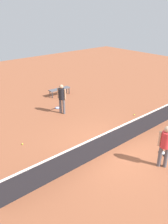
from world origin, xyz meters
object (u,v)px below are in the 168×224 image
object	(u,v)px
player_near_side	(62,97)
courtside_bench	(60,89)
tennis_racket_near_player	(57,108)
tennis_racket_far_player	(162,153)
tennis_ball_midcourt	(134,115)
tennis_ball_by_net	(140,126)
player_far_side	(165,143)
tennis_ball_near_player	(22,144)

from	to	relation	value
player_near_side	courtside_bench	xyz separation A→B (m)	(-1.59, -2.52, -0.59)
tennis_racket_near_player	tennis_racket_far_player	size ratio (longest dim) A/B	1.06
tennis_ball_midcourt	courtside_bench	distance (m)	5.51
tennis_ball_by_net	player_far_side	bearing A→B (deg)	51.34
tennis_racket_near_player	courtside_bench	bearing A→B (deg)	-128.74
tennis_racket_near_player	tennis_ball_by_net	size ratio (longest dim) A/B	9.08
tennis_ball_midcourt	courtside_bench	world-z (taller)	courtside_bench
tennis_racket_near_player	tennis_racket_far_player	bearing A→B (deg)	95.21
player_far_side	tennis_racket_far_player	size ratio (longest dim) A/B	3.01
player_far_side	tennis_ball_by_net	xyz separation A→B (m)	(-2.00, -2.50, -0.98)
player_far_side	tennis_ball_midcourt	bearing A→B (deg)	-128.75
tennis_racket_near_player	courtside_bench	xyz separation A→B (m)	(-1.39, -1.73, 0.40)
courtside_bench	player_near_side	bearing A→B (deg)	57.71
player_near_side	tennis_ball_midcourt	world-z (taller)	player_near_side
tennis_ball_by_net	tennis_ball_near_player	bearing A→B (deg)	-23.64
player_far_side	tennis_racket_far_player	world-z (taller)	player_far_side
tennis_ball_near_player	tennis_ball_by_net	world-z (taller)	same
player_far_side	player_near_side	bearing A→B (deg)	-89.60
player_near_side	tennis_racket_far_player	distance (m)	6.06
player_far_side	tennis_racket_near_player	xyz separation A→B (m)	(-0.16, -7.17, -1.00)
player_near_side	player_far_side	size ratio (longest dim) A/B	1.00
tennis_racket_near_player	tennis_racket_far_player	world-z (taller)	same
tennis_ball_by_net	courtside_bench	bearing A→B (deg)	-85.98
player_near_side	tennis_racket_far_player	xyz separation A→B (m)	(-0.82, 5.92, -1.00)
player_far_side	tennis_racket_far_player	distance (m)	1.34
player_far_side	tennis_racket_near_player	bearing A→B (deg)	-91.29
tennis_racket_far_player	tennis_ball_near_player	world-z (taller)	tennis_ball_near_player
player_near_side	tennis_ball_near_player	world-z (taller)	player_near_side
tennis_ball_near_player	courtside_bench	bearing A→B (deg)	-140.08
player_near_side	courtside_bench	size ratio (longest dim) A/B	1.12
tennis_ball_near_player	courtside_bench	world-z (taller)	courtside_bench
player_near_side	tennis_ball_near_player	distance (m)	3.75
tennis_racket_far_player	tennis_ball_midcourt	size ratio (longest dim) A/B	8.55
player_far_side	tennis_racket_far_player	bearing A→B (deg)	-149.82
player_near_side	tennis_ball_by_net	size ratio (longest dim) A/B	25.76
player_near_side	tennis_ball_by_net	world-z (taller)	player_near_side
tennis_racket_far_player	tennis_ball_near_player	bearing A→B (deg)	-46.89
player_near_side	courtside_bench	bearing A→B (deg)	-122.29
tennis_ball_near_player	tennis_racket_far_player	bearing A→B (deg)	133.11
courtside_bench	player_far_side	bearing A→B (deg)	80.13
tennis_racket_far_player	tennis_ball_near_player	distance (m)	5.99
tennis_ball_midcourt	tennis_racket_far_player	bearing A→B (deg)	56.20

